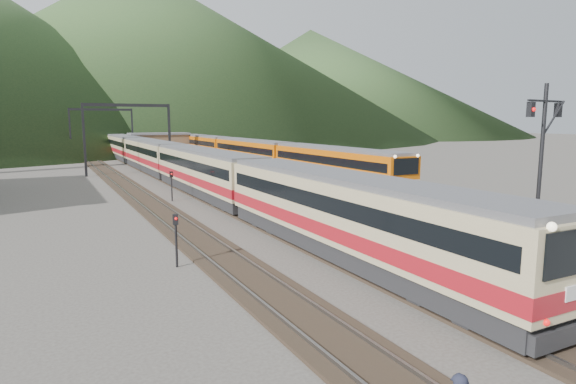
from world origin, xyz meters
TOP-DOWN VIEW (x-y plane):
  - track_main at (0.00, 40.00)m, footprint 2.60×200.00m
  - track_far at (-5.00, 40.00)m, footprint 2.60×200.00m
  - track_second at (11.50, 40.00)m, footprint 2.60×200.00m
  - platform at (5.60, 38.00)m, footprint 8.00×100.00m
  - gantry_near at (-2.85, 55.00)m, footprint 9.55×0.25m
  - gantry_far at (-2.85, 80.00)m, footprint 9.55×0.25m
  - station_shed at (5.60, 78.00)m, footprint 9.40×4.40m
  - hill_b at (30.00, 230.00)m, footprint 220.00×220.00m
  - hill_c at (110.00, 210.00)m, footprint 160.00×160.00m
  - main_train at (0.00, 46.18)m, footprint 2.99×81.80m
  - second_train at (11.50, 53.23)m, footprint 2.76×56.74m
  - signal_mast at (3.68, 8.97)m, footprint 2.19×0.44m
  - short_signal_b at (-3.13, 34.44)m, footprint 0.25×0.21m
  - short_signal_c at (-7.08, 17.63)m, footprint 0.26×0.22m

SIDE VIEW (x-z plane):
  - track_main at x=0.00m, z-range -0.05..0.18m
  - track_far at x=-5.00m, z-range -0.05..0.18m
  - track_second at x=11.50m, z-range -0.05..0.18m
  - platform at x=5.60m, z-range 0.00..1.00m
  - short_signal_b at x=-3.13m, z-range 0.33..2.60m
  - short_signal_c at x=-7.08m, z-range 0.33..2.60m
  - second_train at x=11.50m, z-range 0.23..3.60m
  - main_train at x=0.00m, z-range 0.23..3.87m
  - station_shed at x=5.60m, z-range 1.02..4.12m
  - signal_mast at x=3.68m, z-range 1.72..8.10m
  - gantry_near at x=-2.85m, z-range 1.59..9.59m
  - gantry_far at x=-2.85m, z-range 1.59..9.59m
  - hill_c at x=110.00m, z-range 0.00..50.00m
  - hill_b at x=30.00m, z-range 0.00..75.00m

